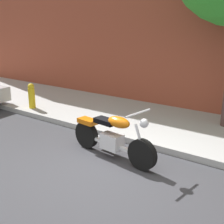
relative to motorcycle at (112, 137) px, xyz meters
The scene contains 4 objects.
ground_plane 0.73m from the motorcycle, 58.40° to the right, with size 60.00×60.00×0.00m, color #38383D.
sidewalk 2.39m from the motorcycle, 82.52° to the left, with size 23.88×3.09×0.14m, color #A4A4A4.
motorcycle is the anchor object (origin of this frame).
fire_hydrant 4.08m from the motorcycle, 163.31° to the left, with size 0.20×0.20×0.91m.
Camera 1 is at (3.00, -4.03, 2.63)m, focal length 47.78 mm.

